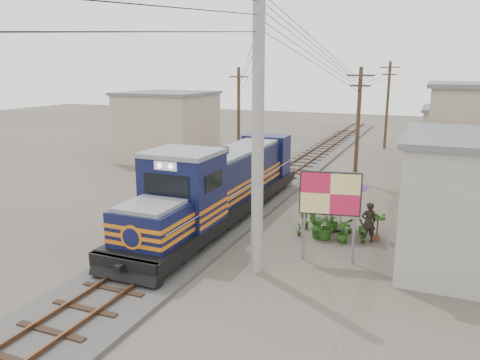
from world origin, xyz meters
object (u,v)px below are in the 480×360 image
at_px(billboard, 330,196).
at_px(market_umbrella, 342,181).
at_px(vendor, 368,222).
at_px(locomotive, 220,187).

relative_size(billboard, market_umbrella, 1.25).
height_order(billboard, market_umbrella, billboard).
xyz_separation_m(billboard, vendor, (1.08, 2.56, -1.63)).
relative_size(locomotive, vendor, 8.82).
relative_size(billboard, vendor, 1.99).
distance_m(billboard, vendor, 3.22).
xyz_separation_m(locomotive, billboard, (5.59, -2.74, 0.84)).
relative_size(market_umbrella, vendor, 1.60).
bearing_deg(vendor, billboard, 38.40).
bearing_deg(locomotive, vendor, -1.56).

